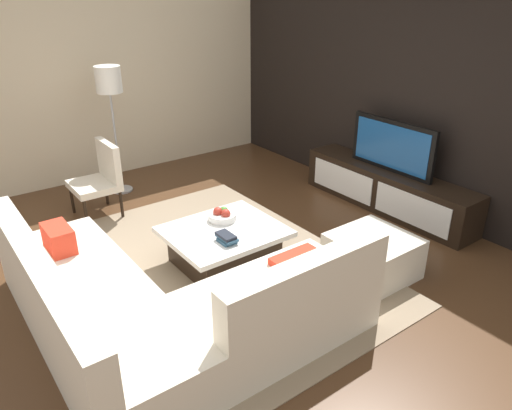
{
  "coord_description": "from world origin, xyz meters",
  "views": [
    {
      "loc": [
        3.42,
        -2.13,
        2.56
      ],
      "look_at": [
        -0.08,
        0.47,
        0.54
      ],
      "focal_mm": 34.18,
      "sensor_mm": 36.0,
      "label": 1
    }
  ],
  "objects_px": {
    "television": "(392,146)",
    "ottoman": "(372,256)",
    "coffee_table": "(224,246)",
    "sectional_couch": "(159,306)",
    "media_console": "(387,190)",
    "floor_lamp": "(109,88)",
    "book_stack": "(227,238)",
    "fruit_bowl": "(222,215)",
    "accent_chair_near": "(101,175)"
  },
  "relations": [
    {
      "from": "coffee_table",
      "to": "media_console",
      "type": "bearing_deg",
      "value": 87.51
    },
    {
      "from": "television",
      "to": "floor_lamp",
      "type": "relative_size",
      "value": 0.71
    },
    {
      "from": "floor_lamp",
      "to": "fruit_bowl",
      "type": "xyz_separation_m",
      "value": [
        2.19,
        0.19,
        -0.93
      ]
    },
    {
      "from": "media_console",
      "to": "floor_lamp",
      "type": "bearing_deg",
      "value": -136.04
    },
    {
      "from": "media_console",
      "to": "floor_lamp",
      "type": "distance_m",
      "value": 3.61
    },
    {
      "from": "fruit_bowl",
      "to": "media_console",
      "type": "bearing_deg",
      "value": 82.77
    },
    {
      "from": "television",
      "to": "accent_chair_near",
      "type": "height_order",
      "value": "television"
    },
    {
      "from": "coffee_table",
      "to": "ottoman",
      "type": "xyz_separation_m",
      "value": [
        1.0,
        1.01,
        -0.0
      ]
    },
    {
      "from": "television",
      "to": "book_stack",
      "type": "xyz_separation_m",
      "value": [
        0.12,
        -2.41,
        -0.38
      ]
    },
    {
      "from": "coffee_table",
      "to": "floor_lamp",
      "type": "xyz_separation_m",
      "value": [
        -2.37,
        -0.09,
        1.16
      ]
    },
    {
      "from": "media_console",
      "to": "floor_lamp",
      "type": "height_order",
      "value": "floor_lamp"
    },
    {
      "from": "sectional_couch",
      "to": "ottoman",
      "type": "bearing_deg",
      "value": 79.29
    },
    {
      "from": "book_stack",
      "to": "media_console",
      "type": "bearing_deg",
      "value": 92.94
    },
    {
      "from": "sectional_couch",
      "to": "book_stack",
      "type": "height_order",
      "value": "sectional_couch"
    },
    {
      "from": "sectional_couch",
      "to": "fruit_bowl",
      "type": "height_order",
      "value": "sectional_couch"
    },
    {
      "from": "television",
      "to": "ottoman",
      "type": "height_order",
      "value": "television"
    },
    {
      "from": "floor_lamp",
      "to": "television",
      "type": "bearing_deg",
      "value": 43.97
    },
    {
      "from": "coffee_table",
      "to": "floor_lamp",
      "type": "height_order",
      "value": "floor_lamp"
    },
    {
      "from": "coffee_table",
      "to": "fruit_bowl",
      "type": "distance_m",
      "value": 0.31
    },
    {
      "from": "coffee_table",
      "to": "fruit_bowl",
      "type": "height_order",
      "value": "fruit_bowl"
    },
    {
      "from": "television",
      "to": "sectional_couch",
      "type": "height_order",
      "value": "television"
    },
    {
      "from": "sectional_couch",
      "to": "media_console",
      "type": "bearing_deg",
      "value": 98.91
    },
    {
      "from": "book_stack",
      "to": "accent_chair_near",
      "type": "bearing_deg",
      "value": -168.92
    },
    {
      "from": "fruit_bowl",
      "to": "ottoman",
      "type": "bearing_deg",
      "value": 37.77
    },
    {
      "from": "sectional_couch",
      "to": "coffee_table",
      "type": "height_order",
      "value": "sectional_couch"
    },
    {
      "from": "media_console",
      "to": "sectional_couch",
      "type": "height_order",
      "value": "sectional_couch"
    },
    {
      "from": "media_console",
      "to": "accent_chair_near",
      "type": "bearing_deg",
      "value": -124.42
    },
    {
      "from": "media_console",
      "to": "coffee_table",
      "type": "relative_size",
      "value": 2.14
    },
    {
      "from": "television",
      "to": "sectional_couch",
      "type": "bearing_deg",
      "value": -81.09
    },
    {
      "from": "media_console",
      "to": "accent_chair_near",
      "type": "height_order",
      "value": "accent_chair_near"
    },
    {
      "from": "television",
      "to": "media_console",
      "type": "bearing_deg",
      "value": -90.0
    },
    {
      "from": "fruit_bowl",
      "to": "book_stack",
      "type": "distance_m",
      "value": 0.46
    },
    {
      "from": "sectional_couch",
      "to": "fruit_bowl",
      "type": "distance_m",
      "value": 1.37
    },
    {
      "from": "floor_lamp",
      "to": "sectional_couch",
      "type": "bearing_deg",
      "value": -17.04
    },
    {
      "from": "television",
      "to": "coffee_table",
      "type": "distance_m",
      "value": 2.38
    },
    {
      "from": "media_console",
      "to": "book_stack",
      "type": "distance_m",
      "value": 2.42
    },
    {
      "from": "coffee_table",
      "to": "book_stack",
      "type": "distance_m",
      "value": 0.33
    },
    {
      "from": "television",
      "to": "book_stack",
      "type": "height_order",
      "value": "television"
    },
    {
      "from": "sectional_couch",
      "to": "ottoman",
      "type": "relative_size",
      "value": 3.56
    },
    {
      "from": "accent_chair_near",
      "to": "ottoman",
      "type": "height_order",
      "value": "accent_chair_near"
    },
    {
      "from": "media_console",
      "to": "fruit_bowl",
      "type": "height_order",
      "value": "fruit_bowl"
    },
    {
      "from": "television",
      "to": "sectional_couch",
      "type": "xyz_separation_m",
      "value": [
        0.52,
        -3.3,
        -0.51
      ]
    },
    {
      "from": "accent_chair_near",
      "to": "book_stack",
      "type": "relative_size",
      "value": 3.97
    },
    {
      "from": "coffee_table",
      "to": "floor_lamp",
      "type": "relative_size",
      "value": 0.66
    },
    {
      "from": "book_stack",
      "to": "floor_lamp",
      "type": "bearing_deg",
      "value": 179.38
    },
    {
      "from": "coffee_table",
      "to": "book_stack",
      "type": "relative_size",
      "value": 4.91
    },
    {
      "from": "coffee_table",
      "to": "ottoman",
      "type": "height_order",
      "value": "ottoman"
    },
    {
      "from": "media_console",
      "to": "sectional_couch",
      "type": "xyz_separation_m",
      "value": [
        0.52,
        -3.3,
        0.04
      ]
    },
    {
      "from": "ottoman",
      "to": "sectional_couch",
      "type": "bearing_deg",
      "value": -100.71
    },
    {
      "from": "media_console",
      "to": "book_stack",
      "type": "relative_size",
      "value": 10.51
    }
  ]
}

